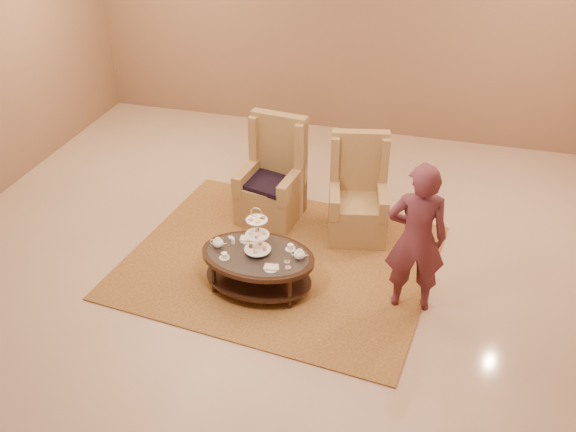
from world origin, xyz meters
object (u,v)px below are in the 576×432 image
(armchair_left, at_px, (273,184))
(person, at_px, (416,239))
(tea_table, at_px, (258,260))
(armchair_right, at_px, (357,202))

(armchair_left, relative_size, person, 0.79)
(tea_table, distance_m, armchair_left, 1.44)
(armchair_left, bearing_deg, armchair_right, 1.49)
(armchair_left, distance_m, person, 2.22)
(tea_table, relative_size, armchair_left, 0.96)
(tea_table, bearing_deg, armchair_left, 103.25)
(tea_table, distance_m, person, 1.59)
(tea_table, relative_size, armchair_right, 1.00)
(tea_table, relative_size, person, 0.76)
(armchair_left, height_order, person, person)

